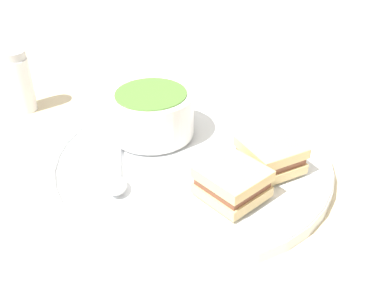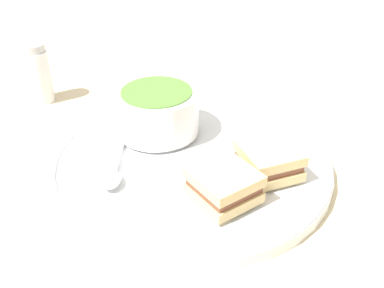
{
  "view_description": "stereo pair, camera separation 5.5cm",
  "coord_description": "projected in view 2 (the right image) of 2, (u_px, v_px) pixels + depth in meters",
  "views": [
    {
      "loc": [
        0.46,
        -0.08,
        0.34
      ],
      "look_at": [
        0.0,
        0.0,
        0.04
      ],
      "focal_mm": 42.0,
      "sensor_mm": 36.0,
      "label": 1
    },
    {
      "loc": [
        0.46,
        -0.03,
        0.34
      ],
      "look_at": [
        0.0,
        0.0,
        0.04
      ],
      "focal_mm": 42.0,
      "sensor_mm": 36.0,
      "label": 2
    }
  ],
  "objects": [
    {
      "name": "sandwich_half_near",
      "position": [
        224.0,
        185.0,
        0.48
      ],
      "size": [
        0.09,
        0.09,
        0.03
      ],
      "rotation": [
        0.0,
        0.0,
        0.55
      ],
      "color": "#DBBC7F",
      "rests_on": "plate"
    },
    {
      "name": "menu_sheet",
      "position": [
        252.0,
        62.0,
        0.86
      ],
      "size": [
        0.26,
        0.28,
        0.0
      ],
      "rotation": [
        0.0,
        0.0,
        0.01
      ],
      "color": "white",
      "rests_on": "ground_plane"
    },
    {
      "name": "spoon",
      "position": [
        112.0,
        176.0,
        0.52
      ],
      "size": [
        0.11,
        0.03,
        0.01
      ],
      "rotation": [
        0.0,
        0.0,
        6.21
      ],
      "color": "silver",
      "rests_on": "plate"
    },
    {
      "name": "sandwich_half_far",
      "position": [
        269.0,
        160.0,
        0.52
      ],
      "size": [
        0.08,
        0.08,
        0.03
      ],
      "rotation": [
        0.0,
        0.0,
        0.3
      ],
      "color": "#DBBC7F",
      "rests_on": "plate"
    },
    {
      "name": "plate",
      "position": [
        192.0,
        161.0,
        0.57
      ],
      "size": [
        0.35,
        0.35,
        0.02
      ],
      "color": "white",
      "rests_on": "ground_plane"
    },
    {
      "name": "ground_plane",
      "position": [
        192.0,
        167.0,
        0.57
      ],
      "size": [
        2.4,
        2.4,
        0.0
      ],
      "primitive_type": "plane",
      "color": "beige"
    },
    {
      "name": "soup_bowl",
      "position": [
        157.0,
        111.0,
        0.59
      ],
      "size": [
        0.11,
        0.11,
        0.06
      ],
      "color": "white",
      "rests_on": "plate"
    },
    {
      "name": "salt_shaker",
      "position": [
        38.0,
        74.0,
        0.7
      ],
      "size": [
        0.04,
        0.04,
        0.1
      ],
      "color": "silver",
      "rests_on": "ground_plane"
    }
  ]
}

